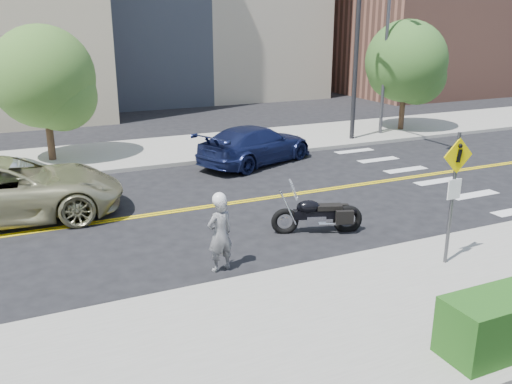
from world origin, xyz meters
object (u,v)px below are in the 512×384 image
object	(u,v)px
motorcycle	(318,207)
parked_car_silver	(22,180)
pedestrian_sign	(454,186)
parked_car_blue	(256,145)
motorcyclist	(220,232)
suv	(5,190)

from	to	relation	value
motorcycle	parked_car_silver	world-z (taller)	motorcycle
pedestrian_sign	motorcycle	world-z (taller)	pedestrian_sign
parked_car_silver	parked_car_blue	size ratio (longest dim) A/B	0.72
pedestrian_sign	motorcyclist	size ratio (longest dim) A/B	1.63
motorcyclist	parked_car_silver	world-z (taller)	motorcyclist
pedestrian_sign	parked_car_silver	xyz separation A→B (m)	(-8.50, 9.51, -1.35)
pedestrian_sign	parked_car_blue	xyz separation A→B (m)	(0.04, 10.48, -1.21)
motorcyclist	motorcycle	distance (m)	3.36
motorcyclist	motorcycle	size ratio (longest dim) A/B	0.78
motorcyclist	parked_car_blue	bearing A→B (deg)	-132.15
motorcyclist	parked_car_blue	xyz separation A→B (m)	(4.72, 8.43, -0.17)
pedestrian_sign	parked_car_blue	world-z (taller)	pedestrian_sign
motorcyclist	parked_car_silver	distance (m)	8.38
suv	parked_car_blue	size ratio (longest dim) A/B	1.24
motorcycle	parked_car_blue	world-z (taller)	parked_car_blue
parked_car_blue	parked_car_silver	bearing A→B (deg)	73.67
pedestrian_sign	motorcycle	distance (m)	3.70
motorcyclist	parked_car_silver	size ratio (longest dim) A/B	0.50
motorcyclist	parked_car_blue	size ratio (longest dim) A/B	0.36
suv	motorcycle	bearing A→B (deg)	-116.22
suv	parked_car_silver	world-z (taller)	suv
motorcycle	parked_car_silver	bearing A→B (deg)	156.91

